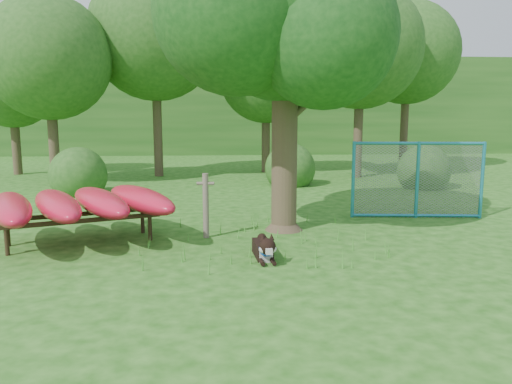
{
  "coord_description": "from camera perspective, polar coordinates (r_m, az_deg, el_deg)",
  "views": [
    {
      "loc": [
        -0.52,
        -8.59,
        2.56
      ],
      "look_at": [
        0.2,
        1.2,
        1.0
      ],
      "focal_mm": 35.0,
      "sensor_mm": 36.0,
      "label": 1
    }
  ],
  "objects": [
    {
      "name": "shrub_left",
      "position": [
        16.89,
        -19.54,
        -0.22
      ],
      "size": [
        1.8,
        1.8,
        1.8
      ],
      "primitive_type": "sphere",
      "color": "#23521A",
      "rests_on": "ground"
    },
    {
      "name": "bg_tree_a",
      "position": [
        19.62,
        -22.65,
        13.97
      ],
      "size": [
        4.4,
        4.4,
        6.7
      ],
      "color": "#3D2F21",
      "rests_on": "ground"
    },
    {
      "name": "husky_dog",
      "position": [
        8.84,
        0.97,
        -6.5
      ],
      "size": [
        0.36,
        1.23,
        0.54
      ],
      "rotation": [
        0.0,
        0.0,
        0.08
      ],
      "color": "black",
      "rests_on": "ground"
    },
    {
      "name": "bg_tree_c",
      "position": [
        21.74,
        1.15,
        13.1
      ],
      "size": [
        4.0,
        4.0,
        6.12
      ],
      "color": "#3D2F21",
      "rests_on": "ground"
    },
    {
      "name": "ground",
      "position": [
        8.98,
        -0.71,
        -7.54
      ],
      "size": [
        80.0,
        80.0,
        0.0
      ],
      "primitive_type": "plane",
      "color": "#1B5310",
      "rests_on": "ground"
    },
    {
      "name": "bg_tree_d",
      "position": [
        20.51,
        11.89,
        15.9
      ],
      "size": [
        4.8,
        4.8,
        7.5
      ],
      "color": "#3D2F21",
      "rests_on": "ground"
    },
    {
      "name": "wooded_hillside",
      "position": [
        36.59,
        -3.46,
        9.69
      ],
      "size": [
        80.0,
        12.0,
        6.0
      ],
      "primitive_type": "cube",
      "color": "#23521A",
      "rests_on": "ground"
    },
    {
      "name": "shrub_right",
      "position": [
        18.19,
        18.53,
        0.46
      ],
      "size": [
        1.8,
        1.8,
        1.8
      ],
      "primitive_type": "sphere",
      "color": "#23521A",
      "rests_on": "ground"
    },
    {
      "name": "wooden_post",
      "position": [
        10.3,
        -5.76,
        -1.37
      ],
      "size": [
        0.37,
        0.13,
        1.34
      ],
      "rotation": [
        0.0,
        0.0,
        -0.08
      ],
      "color": "brown",
      "rests_on": "ground"
    },
    {
      "name": "kayak_rack",
      "position": [
        10.38,
        -19.58,
        -1.27
      ],
      "size": [
        4.26,
        3.83,
        1.04
      ],
      "rotation": [
        0.0,
        0.0,
        0.36
      ],
      "color": "black",
      "rests_on": "ground"
    },
    {
      "name": "wildflower_clump",
      "position": [
        8.9,
        0.91,
        -6.36
      ],
      "size": [
        0.12,
        0.12,
        0.25
      ],
      "rotation": [
        0.0,
        0.0,
        -0.41
      ],
      "color": "#499731",
      "rests_on": "ground"
    },
    {
      "name": "bg_tree_f",
      "position": [
        23.22,
        -26.15,
        11.0
      ],
      "size": [
        3.6,
        3.6,
        5.55
      ],
      "color": "#3D2F21",
      "rests_on": "ground"
    },
    {
      "name": "shrub_mid",
      "position": [
        17.95,
        3.89,
        0.8
      ],
      "size": [
        1.8,
        1.8,
        1.8
      ],
      "primitive_type": "sphere",
      "color": "#23521A",
      "rests_on": "ground"
    },
    {
      "name": "bg_tree_e",
      "position": [
        24.29,
        16.93,
        14.95
      ],
      "size": [
        4.6,
        4.6,
        7.55
      ],
      "color": "#3D2F21",
      "rests_on": "ground"
    },
    {
      "name": "fence_section",
      "position": [
        12.81,
        17.96,
        1.32
      ],
      "size": [
        3.2,
        0.42,
        3.13
      ],
      "rotation": [
        0.0,
        0.0,
        -0.11
      ],
      "color": "teal",
      "rests_on": "ground"
    },
    {
      "name": "oak_tree",
      "position": [
        11.01,
        3.14,
        19.91
      ],
      "size": [
        5.34,
        4.65,
        6.96
      ],
      "rotation": [
        0.0,
        0.0,
        0.2
      ],
      "color": "#3D2F21",
      "rests_on": "ground"
    },
    {
      "name": "bg_tree_b",
      "position": [
        20.96,
        -11.49,
        17.21
      ],
      "size": [
        5.2,
        5.2,
        8.22
      ],
      "color": "#3D2F21",
      "rests_on": "ground"
    }
  ]
}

